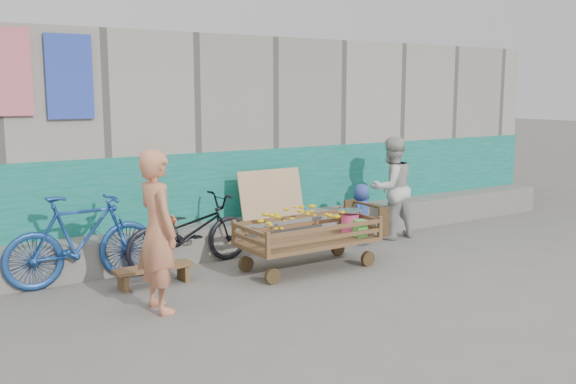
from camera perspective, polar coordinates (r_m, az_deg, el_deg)
ground at (r=7.24m, az=5.79°, el=-9.05°), size 80.00×80.00×0.00m
building_wall at (r=10.38m, az=-8.24°, el=4.65°), size 12.00×3.50×3.00m
banana_cart at (r=8.05m, az=1.61°, el=-3.11°), size 1.89×0.87×0.81m
bench at (r=7.64m, az=-11.84°, el=-6.91°), size 0.92×0.27×0.23m
vendor_man at (r=6.62m, az=-11.48°, el=-3.43°), size 0.41×0.62×1.66m
woman at (r=9.84m, az=9.16°, el=0.37°), size 0.77×0.61×1.56m
child at (r=9.46m, az=6.54°, el=-1.96°), size 0.52×0.47×0.89m
bicycle_dark at (r=8.29m, az=-8.80°, el=-3.50°), size 1.78×0.74×0.92m
bicycle_blue at (r=7.84m, az=-17.89°, el=-4.02°), size 1.77×0.51×1.06m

